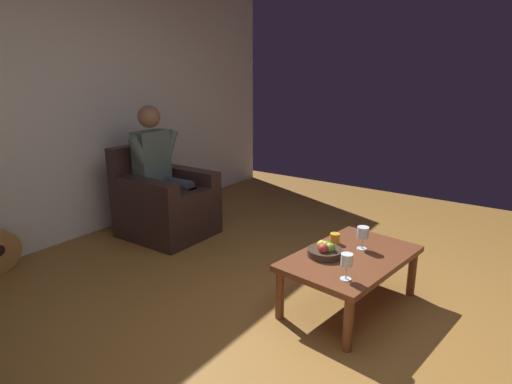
% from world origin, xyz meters
% --- Properties ---
extents(ground_plane, '(6.95, 6.95, 0.00)m').
position_xyz_m(ground_plane, '(0.00, 0.00, 0.00)').
color(ground_plane, brown).
extents(wall_back, '(6.19, 0.06, 2.80)m').
position_xyz_m(wall_back, '(0.00, -2.90, 1.40)').
color(wall_back, silver).
rests_on(wall_back, ground).
extents(armchair, '(0.74, 0.82, 0.89)m').
position_xyz_m(armchair, '(-0.63, -2.22, 0.32)').
color(armchair, black).
rests_on(armchair, ground).
extents(person_seated, '(0.62, 0.58, 1.28)m').
position_xyz_m(person_seated, '(-0.63, -2.25, 0.69)').
color(person_seated, '#4C5D53').
rests_on(person_seated, ground).
extents(coffee_table, '(1.07, 0.75, 0.39)m').
position_xyz_m(coffee_table, '(-0.38, -0.13, 0.33)').
color(coffee_table, brown).
rests_on(coffee_table, ground).
extents(wine_glass_near, '(0.08, 0.08, 0.17)m').
position_xyz_m(wine_glass_near, '(-0.52, -0.11, 0.50)').
color(wine_glass_near, silver).
rests_on(wine_glass_near, coffee_table).
extents(wine_glass_far, '(0.07, 0.07, 0.17)m').
position_xyz_m(wine_glass_far, '(-0.02, -0.02, 0.51)').
color(wine_glass_far, silver).
rests_on(wine_glass_far, coffee_table).
extents(fruit_bowl, '(0.24, 0.24, 0.11)m').
position_xyz_m(fruit_bowl, '(-0.26, -0.27, 0.43)').
color(fruit_bowl, '#37281E').
rests_on(fruit_bowl, coffee_table).
extents(candle_jar, '(0.07, 0.07, 0.08)m').
position_xyz_m(candle_jar, '(-0.51, -0.32, 0.43)').
color(candle_jar, orange).
rests_on(candle_jar, coffee_table).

